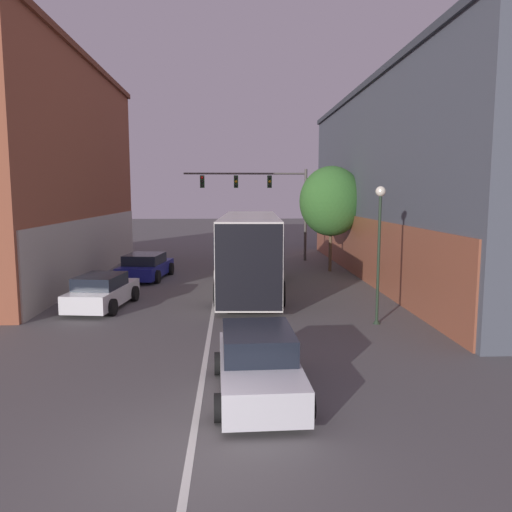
% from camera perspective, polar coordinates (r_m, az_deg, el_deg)
% --- Properties ---
extents(ground_plane, '(160.00, 160.00, 0.00)m').
position_cam_1_polar(ground_plane, '(9.06, -7.64, -22.26)').
color(ground_plane, '#565454').
extents(lane_center_line, '(0.14, 40.86, 0.01)m').
position_cam_1_polar(lane_center_line, '(22.73, -4.58, -4.10)').
color(lane_center_line, silver).
rests_on(lane_center_line, ground_plane).
extents(building_left_brick, '(8.14, 19.73, 11.30)m').
position_cam_1_polar(building_left_brick, '(28.87, -25.76, 9.11)').
color(building_left_brick, '#995138').
rests_on(building_left_brick, ground_plane).
extents(building_right_storefront, '(6.74, 26.51, 10.01)m').
position_cam_1_polar(building_right_storefront, '(27.85, 18.41, 8.21)').
color(building_right_storefront, '#4C515B').
rests_on(building_right_storefront, ground_plane).
extents(bus, '(3.13, 10.67, 3.45)m').
position_cam_1_polar(bus, '(22.71, -0.67, 0.84)').
color(bus, silver).
rests_on(bus, ground_plane).
extents(hatchback_foreground, '(2.07, 4.17, 1.42)m').
position_cam_1_polar(hatchback_foreground, '(11.34, 0.29, -12.28)').
color(hatchback_foreground, silver).
rests_on(hatchback_foreground, ground_plane).
extents(parked_car_left_near, '(2.31, 4.23, 1.32)m').
position_cam_1_polar(parked_car_left_near, '(20.36, -17.16, -3.92)').
color(parked_car_left_near, silver).
rests_on(parked_car_left_near, ground_plane).
extents(parked_car_left_mid, '(2.57, 4.56, 1.33)m').
position_cam_1_polar(parked_car_left_mid, '(26.65, -12.49, -1.19)').
color(parked_car_left_mid, navy).
rests_on(parked_car_left_mid, ground_plane).
extents(traffic_signal_gantry, '(8.03, 0.36, 6.01)m').
position_cam_1_polar(traffic_signal_gantry, '(32.77, 0.93, 7.27)').
color(traffic_signal_gantry, '#514C47').
rests_on(traffic_signal_gantry, ground_plane).
extents(street_lamp, '(0.34, 0.34, 4.68)m').
position_cam_1_polar(street_lamp, '(17.24, 13.89, 1.62)').
color(street_lamp, '#233323').
rests_on(street_lamp, ground_plane).
extents(street_tree_near, '(3.58, 3.22, 5.97)m').
position_cam_1_polar(street_tree_near, '(28.64, 8.58, 6.21)').
color(street_tree_near, brown).
rests_on(street_tree_near, ground_plane).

